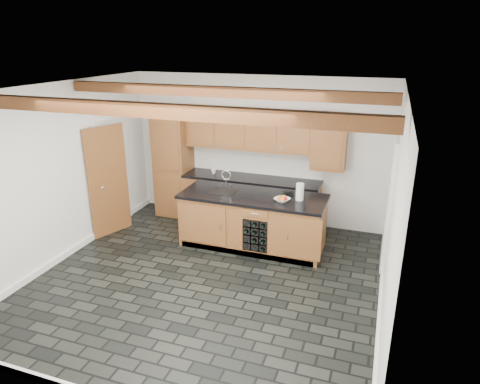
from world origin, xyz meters
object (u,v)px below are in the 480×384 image
object	(u,v)px
island	(253,221)
kitchen_scale	(288,193)
fruit_bowl	(282,200)
paper_towel	(300,192)

from	to	relation	value
island	kitchen_scale	size ratio (longest dim) A/B	12.11
fruit_bowl	paper_towel	distance (m)	0.32
island	paper_towel	world-z (taller)	paper_towel
island	paper_towel	size ratio (longest dim) A/B	8.75
island	fruit_bowl	world-z (taller)	fruit_bowl
kitchen_scale	fruit_bowl	world-z (taller)	fruit_bowl
island	paper_towel	distance (m)	0.99
fruit_bowl	island	bearing A→B (deg)	167.15
island	fruit_bowl	bearing A→B (deg)	-12.85
kitchen_scale	island	bearing A→B (deg)	-171.19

